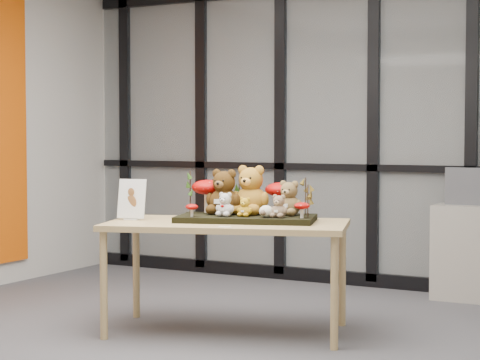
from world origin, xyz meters
The scene contains 25 objects.
floor centered at (0.00, 0.00, 0.00)m, with size 5.00×5.00×0.00m, color #4C4C51.
room_shell centered at (0.00, 0.00, 1.68)m, with size 5.00×5.00×5.00m.
glass_partition centered at (0.00, 2.47, 1.42)m, with size 4.90×0.06×2.78m.
display_table centered at (0.18, 0.33, 0.69)m, with size 1.77×1.25×0.75m.
diorama_tray centered at (0.27, 0.42, 0.77)m, with size 0.92×0.46×0.04m, color black.
bear_pooh_yellow centered at (0.26, 0.52, 0.98)m, with size 0.28×0.26×0.37m, color #AC7421, non-canonical shape.
bear_brown_medium centered at (0.10, 0.43, 0.96)m, with size 0.26×0.24×0.34m, color #40270C, non-canonical shape.
bear_tan_back centered at (0.52, 0.57, 0.92)m, with size 0.20×0.18×0.26m, color brown, non-canonical shape.
bear_small_yellow centered at (0.30, 0.35, 0.86)m, with size 0.11×0.10×0.14m, color gold, non-canonical shape.
bear_white_bow centered at (0.18, 0.30, 0.88)m, with size 0.14×0.12×0.18m, color silver, non-canonical shape.
bear_beige_small centered at (0.54, 0.39, 0.88)m, with size 0.13×0.12×0.17m, color #856B4F, non-canonical shape.
plush_cream_hedgehog centered at (0.46, 0.35, 0.84)m, with size 0.07×0.06×0.09m, color white, non-canonical shape.
mushroom_back_left centered at (-0.07, 0.49, 0.92)m, with size 0.23×0.23×0.26m, color #9E0705, non-canonical shape.
mushroom_back_right centered at (0.43, 0.63, 0.91)m, with size 0.22×0.22×0.24m, color #9E0705, non-canonical shape.
mushroom_front_left centered at (-0.01, 0.17, 0.84)m, with size 0.09×0.09×0.09m, color #9E0705, non-canonical shape.
mushroom_front_right centered at (0.68, 0.44, 0.85)m, with size 0.10×0.10×0.11m, color #9E0705, non-canonical shape.
sprig_green_far_left centered at (-0.17, 0.41, 0.94)m, with size 0.05×0.05×0.29m, color #133D0E, non-canonical shape.
sprig_green_mid_left centered at (-0.03, 0.50, 0.91)m, with size 0.05×0.05×0.24m, color #133D0E, non-canonical shape.
sprig_dry_far_right centered at (0.62, 0.63, 0.92)m, with size 0.05×0.05×0.26m, color brown, non-canonical shape.
sprig_dry_mid_right centered at (0.68, 0.53, 0.90)m, with size 0.05×0.05×0.22m, color brown, non-canonical shape.
sprig_green_centre centered at (0.14, 0.57, 0.89)m, with size 0.05×0.05×0.20m, color #133D0E, non-canonical shape.
sign_holder centered at (-0.48, 0.14, 0.88)m, with size 0.21×0.10×0.28m.
label_card centered at (0.32, 0.04, 0.75)m, with size 0.09×0.03×0.00m, color white.
cabinet centered at (1.35, 2.26, 0.39)m, with size 0.58×0.34×0.77m, color gray.
monitor centered at (1.35, 2.28, 0.92)m, with size 0.43×0.04×0.30m.
Camera 1 is at (3.00, -4.77, 1.34)m, focal length 65.00 mm.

